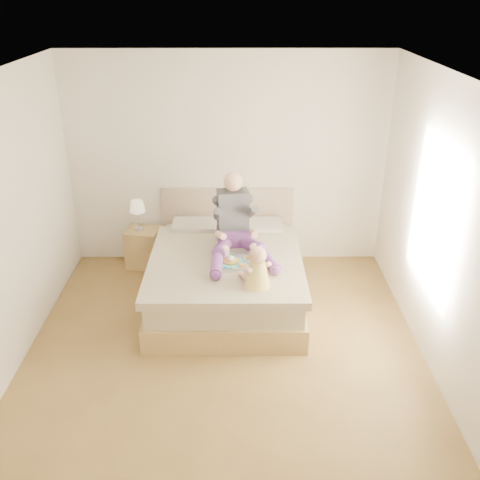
{
  "coord_description": "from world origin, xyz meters",
  "views": [
    {
      "loc": [
        0.14,
        -4.37,
        3.38
      ],
      "look_at": [
        0.16,
        0.98,
        0.8
      ],
      "focal_mm": 40.0,
      "sensor_mm": 36.0,
      "label": 1
    }
  ],
  "objects_px": {
    "adult": "(235,227)",
    "nightstand": "(144,247)",
    "tray": "(239,261)",
    "baby": "(257,270)",
    "bed": "(226,273)"
  },
  "relations": [
    {
      "from": "nightstand",
      "to": "baby",
      "type": "relative_size",
      "value": 1.16
    },
    {
      "from": "adult",
      "to": "baby",
      "type": "bearing_deg",
      "value": -84.67
    },
    {
      "from": "adult",
      "to": "tray",
      "type": "height_order",
      "value": "adult"
    },
    {
      "from": "adult",
      "to": "nightstand",
      "type": "bearing_deg",
      "value": 140.06
    },
    {
      "from": "bed",
      "to": "adult",
      "type": "xyz_separation_m",
      "value": [
        0.11,
        0.07,
        0.55
      ]
    },
    {
      "from": "bed",
      "to": "adult",
      "type": "bearing_deg",
      "value": 34.35
    },
    {
      "from": "bed",
      "to": "baby",
      "type": "height_order",
      "value": "baby"
    },
    {
      "from": "bed",
      "to": "nightstand",
      "type": "distance_m",
      "value": 1.35
    },
    {
      "from": "bed",
      "to": "adult",
      "type": "distance_m",
      "value": 0.57
    },
    {
      "from": "baby",
      "to": "nightstand",
      "type": "bearing_deg",
      "value": 98.43
    },
    {
      "from": "adult",
      "to": "baby",
      "type": "distance_m",
      "value": 0.88
    },
    {
      "from": "bed",
      "to": "baby",
      "type": "distance_m",
      "value": 0.97
    },
    {
      "from": "baby",
      "to": "tray",
      "type": "bearing_deg",
      "value": 76.55
    },
    {
      "from": "tray",
      "to": "baby",
      "type": "height_order",
      "value": "baby"
    },
    {
      "from": "nightstand",
      "to": "tray",
      "type": "relative_size",
      "value": 1.02
    }
  ]
}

